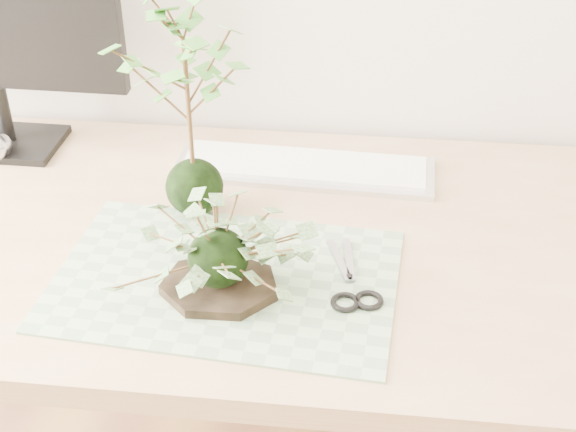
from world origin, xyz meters
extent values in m
cube|color=tan|center=(-0.07, 1.23, 0.72)|extent=(1.60, 0.70, 0.04)
cube|color=gray|center=(-0.09, 1.11, 0.74)|extent=(0.52, 0.37, 0.00)
cylinder|color=black|center=(-0.09, 1.08, 0.75)|extent=(0.18, 0.18, 0.01)
sphere|color=black|center=(-0.09, 1.08, 0.80)|extent=(0.09, 0.09, 0.09)
sphere|color=black|center=(-0.17, 1.28, 0.79)|extent=(0.09, 0.09, 0.09)
cylinder|color=#493018|center=(-0.17, 1.28, 0.92)|extent=(0.01, 0.01, 0.23)
cube|color=silver|center=(0.00, 1.43, 0.75)|extent=(0.46, 0.15, 0.01)
cube|color=silver|center=(0.00, 1.43, 0.75)|extent=(0.43, 0.13, 0.01)
cube|color=black|center=(-0.57, 1.47, 0.75)|extent=(0.20, 0.14, 0.01)
cylinder|color=black|center=(-0.57, 1.47, 0.81)|extent=(0.03, 0.03, 0.11)
cube|color=#91929C|center=(0.09, 1.17, 0.75)|extent=(0.05, 0.10, 0.00)
cube|color=#91929C|center=(0.10, 1.17, 0.75)|extent=(0.02, 0.10, 0.00)
torus|color=black|center=(0.08, 1.07, 0.75)|extent=(0.05, 0.05, 0.01)
torus|color=black|center=(0.11, 1.07, 0.75)|extent=(0.05, 0.05, 0.01)
camera|label=1|loc=(0.10, 0.21, 1.47)|focal=50.00mm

